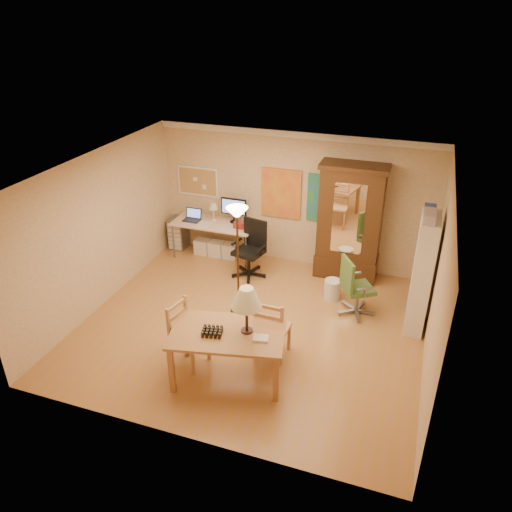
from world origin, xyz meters
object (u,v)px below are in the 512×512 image
(office_chair_black, at_px, (250,261))
(bookshelf, at_px, (422,275))
(dining_table, at_px, (234,323))
(office_chair_green, at_px, (355,299))
(armoire, at_px, (349,230))
(computer_desk, at_px, (217,236))

(office_chair_black, bearing_deg, bookshelf, -12.69)
(dining_table, relative_size, office_chair_black, 1.55)
(office_chair_green, bearing_deg, armoire, 106.37)
(computer_desk, xyz_separation_m, office_chair_black, (0.92, -0.53, -0.17))
(dining_table, bearing_deg, bookshelf, 42.45)
(office_chair_green, bearing_deg, office_chair_black, 162.51)
(office_chair_black, relative_size, bookshelf, 0.57)
(dining_table, relative_size, computer_desk, 1.02)
(office_chair_green, distance_m, bookshelf, 1.22)
(dining_table, relative_size, office_chair_green, 1.63)
(dining_table, bearing_deg, armoire, 74.33)
(computer_desk, relative_size, office_chair_green, 1.60)
(armoire, bearing_deg, dining_table, -105.67)
(dining_table, distance_m, bookshelf, 3.19)
(office_chair_green, bearing_deg, bookshelf, -1.80)
(office_chair_black, height_order, bookshelf, bookshelf)
(office_chair_black, xyz_separation_m, armoire, (1.78, 0.61, 0.68))
(office_chair_green, relative_size, armoire, 0.47)
(computer_desk, height_order, bookshelf, bookshelf)
(dining_table, height_order, bookshelf, bookshelf)
(office_chair_black, bearing_deg, armoire, 18.88)
(dining_table, height_order, computer_desk, dining_table)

